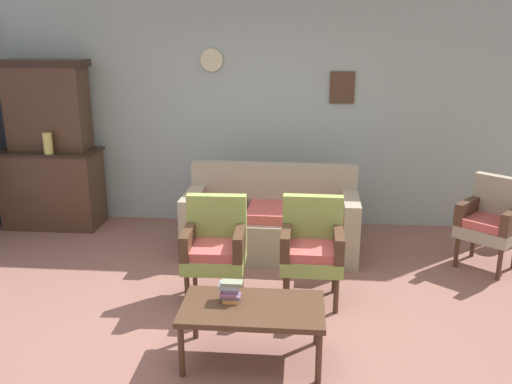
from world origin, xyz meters
The scene contains 11 objects.
ground_plane centered at (0.00, 0.00, 0.00)m, with size 7.68×7.68×0.00m, color #84564C.
wall_back_with_decor centered at (0.00, 2.63, 1.35)m, with size 6.40×0.09×2.70m.
side_cabinet centered at (-2.50, 2.25, 0.47)m, with size 1.16×0.55×0.93m.
cabinet_upper_hutch centered at (-2.50, 2.33, 1.45)m, with size 0.99×0.38×1.03m.
vase_on_cabinet centered at (-2.41, 2.06, 1.05)m, with size 0.10×0.10×0.24m, color #CFBD5F.
floral_couch centered at (0.15, 1.64, 0.33)m, with size 1.80×0.84×0.90m.
armchair_row_middle centered at (-0.27, 0.56, 0.50)m, with size 0.53×0.50×0.90m.
armchair_near_cabinet centered at (0.56, 0.61, 0.50)m, with size 0.53×0.50×0.90m.
wingback_chair_by_fireplace centered at (2.33, 1.45, 0.50)m, with size 0.71×0.71×0.90m.
coffee_table centered at (0.14, -0.35, 0.38)m, with size 1.00×0.56×0.42m.
book_stack_on_table centered at (-0.03, -0.29, 0.50)m, with size 0.17×0.13×0.15m.
Camera 1 is at (0.44, -3.69, 2.24)m, focal length 37.68 mm.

